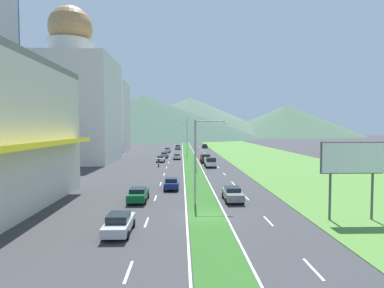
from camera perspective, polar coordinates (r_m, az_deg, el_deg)
name	(u,v)px	position (r m, az deg, el deg)	size (l,w,h in m)	color
ground_plane	(206,217)	(29.30, 2.55, -12.64)	(600.00, 600.00, 0.00)	#38383A
grass_median	(189,156)	(88.52, -0.48, -2.17)	(3.20, 240.00, 0.06)	#2D6023
grass_verge_right	(264,156)	(91.38, 12.55, -2.08)	(24.00, 240.00, 0.06)	#518438
lane_dash_left_1	(128,272)	(19.28, -11.11, -21.16)	(0.16, 2.80, 0.01)	silver
lane_dash_left_2	(147,222)	(27.89, -8.00, -13.46)	(0.16, 2.80, 0.01)	silver
lane_dash_left_3	(155,198)	(36.80, -6.46, -9.43)	(0.16, 2.80, 0.01)	silver
lane_dash_left_4	(161,184)	(45.84, -5.54, -6.97)	(0.16, 2.80, 0.01)	silver
lane_dash_left_5	(164,174)	(54.94, -4.93, -5.32)	(0.16, 2.80, 0.01)	silver
lane_dash_left_6	(167,168)	(64.08, -4.50, -4.14)	(0.16, 2.80, 0.01)	silver
lane_dash_left_7	(168,162)	(73.25, -4.17, -3.26)	(0.16, 2.80, 0.01)	silver
lane_dash_left_8	(170,159)	(82.43, -3.92, -2.57)	(0.16, 2.80, 0.01)	silver
lane_dash_left_9	(171,155)	(91.61, -3.72, -2.02)	(0.16, 2.80, 0.01)	silver
lane_dash_left_10	(172,153)	(100.81, -3.55, -1.57)	(0.16, 2.80, 0.01)	silver
lane_dash_left_11	(173,151)	(110.02, -3.42, -1.20)	(0.16, 2.80, 0.01)	silver
lane_dash_left_12	(173,149)	(119.22, -3.30, -0.88)	(0.16, 2.80, 0.01)	silver
lane_dash_left_13	(174,147)	(128.43, -3.20, -0.61)	(0.16, 2.80, 0.01)	silver
lane_dash_left_14	(174,146)	(137.65, -3.12, -0.38)	(0.16, 2.80, 0.01)	silver
lane_dash_left_15	(175,145)	(146.86, -3.04, -0.17)	(0.16, 2.80, 0.01)	silver
lane_dash_right_1	(313,269)	(20.42, 20.51, -19.88)	(0.16, 2.80, 0.01)	silver
lane_dash_right_2	(268,221)	(28.69, 13.28, -13.05)	(0.16, 2.80, 0.01)	silver
lane_dash_right_3	(246,197)	(37.41, 9.53, -9.25)	(0.16, 2.80, 0.01)	silver
lane_dash_right_4	(233,183)	(46.33, 7.25, -6.87)	(0.16, 2.80, 0.01)	silver
lane_dash_right_5	(224,174)	(55.35, 5.72, -5.27)	(0.16, 2.80, 0.01)	silver
lane_dash_right_6	(218,167)	(64.43, 4.63, -4.11)	(0.16, 2.80, 0.01)	silver
lane_dash_right_7	(214,162)	(73.55, 3.81, -3.23)	(0.16, 2.80, 0.01)	silver
lane_dash_right_8	(210,158)	(82.70, 3.17, -2.55)	(0.16, 2.80, 0.01)	silver
lane_dash_right_9	(207,155)	(91.86, 2.66, -2.01)	(0.16, 2.80, 0.01)	silver
lane_dash_right_10	(205,153)	(101.04, 2.24, -1.56)	(0.16, 2.80, 0.01)	silver
lane_dash_right_11	(203,151)	(110.22, 1.89, -1.19)	(0.16, 2.80, 0.01)	silver
lane_dash_right_12	(201,149)	(119.41, 1.60, -0.87)	(0.16, 2.80, 0.01)	silver
lane_dash_right_13	(200,147)	(128.61, 1.35, -0.60)	(0.16, 2.80, 0.01)	silver
lane_dash_right_14	(198,146)	(137.81, 1.13, -0.37)	(0.16, 2.80, 0.01)	silver
lane_dash_right_15	(197,145)	(147.02, 0.94, -0.17)	(0.16, 2.80, 0.01)	silver
edge_line_median_left	(183,156)	(88.49, -1.61, -2.19)	(0.16, 240.00, 0.01)	silver
edge_line_median_right	(196,156)	(88.58, 0.65, -2.19)	(0.16, 240.00, 0.01)	silver
domed_building	(72,101)	(79.31, -20.38, 7.16)	(19.10, 19.10, 35.12)	silver
midrise_colored	(107,117)	(112.21, -14.67, 4.60)	(13.19, 13.19, 22.75)	silver
hill_far_left	(144,117)	(255.05, -8.51, 4.80)	(182.39, 182.39, 32.93)	#3D5647
hill_far_center	(190,117)	(315.72, -0.33, 4.81)	(175.13, 175.13, 36.84)	#516B56
hill_far_right	(286,121)	(313.97, 16.20, 3.95)	(135.00, 135.00, 28.60)	#47664C
street_lamp_near	(199,155)	(32.71, 1.28, -2.00)	(3.40, 0.28, 8.64)	#99999E
street_lamp_mid	(194,142)	(60.88, 0.38, 0.38)	(3.03, 0.31, 8.96)	#99999E
street_lamp_far	(188,134)	(89.00, -0.65, 1.68)	(3.31, 0.35, 10.42)	#99999E
billboard_roadside	(352,161)	(30.34, 26.35, -2.76)	(5.38, 0.28, 6.66)	#4C4C51
car_0	(119,223)	(25.29, -12.73, -13.43)	(1.92, 4.61, 1.52)	#B2B2B7
car_1	(178,147)	(117.15, -2.51, -0.56)	(2.00, 4.64, 1.57)	slate
car_2	(164,155)	(85.15, -4.86, -1.90)	(1.94, 4.66, 1.44)	slate
car_3	(177,157)	(80.35, -2.66, -2.21)	(1.90, 4.02, 1.33)	#B2B2B7
car_4	(205,146)	(124.59, 2.26, -0.36)	(2.03, 4.63, 1.53)	black
car_5	(161,159)	(74.43, -5.53, -2.60)	(1.91, 4.05, 1.41)	silver
car_6	(171,183)	(41.60, -3.65, -6.93)	(1.86, 4.04, 1.47)	navy
car_7	(168,150)	(103.38, -4.33, -1.05)	(1.92, 4.66, 1.46)	#B2B2B7
car_8	(138,194)	(35.32, -9.44, -8.70)	(1.99, 4.70, 1.48)	#0C5128
car_9	(233,194)	(35.35, 7.15, -8.68)	(1.93, 4.54, 1.48)	slate
pickup_truck_0	(210,162)	(64.76, 3.23, -3.20)	(2.18, 5.40, 2.00)	silver
pickup_truck_1	(205,158)	(72.84, 2.36, -2.52)	(2.18, 5.40, 2.00)	maroon
motorcycle_rider	(159,163)	(65.30, -5.88, -3.37)	(0.36, 2.00, 1.80)	black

